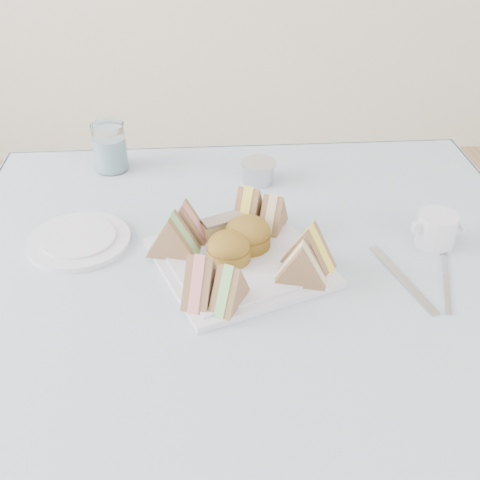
{
  "coord_description": "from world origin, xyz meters",
  "views": [
    {
      "loc": [
        -0.08,
        -0.75,
        1.34
      ],
      "look_at": [
        -0.02,
        0.05,
        0.8
      ],
      "focal_mm": 45.0,
      "sensor_mm": 36.0,
      "label": 1
    }
  ],
  "objects": [
    {
      "name": "sandwich_br_a",
      "position": [
        0.04,
        0.14,
        0.79
      ],
      "size": [
        0.06,
        0.08,
        0.07
      ],
      "primitive_type": null,
      "rotation": [
        0.0,
        0.0,
        -1.99
      ],
      "color": "brown",
      "rests_on": "serving_plate"
    },
    {
      "name": "sandwich_bl_b",
      "position": [
        -0.11,
        0.11,
        0.8
      ],
      "size": [
        0.09,
        0.06,
        0.07
      ],
      "primitive_type": null,
      "rotation": [
        0.0,
        0.0,
        2.88
      ],
      "color": "brown",
      "rests_on": "serving_plate"
    },
    {
      "name": "pastry_slice",
      "position": [
        -0.04,
        0.12,
        0.78
      ],
      "size": [
        0.08,
        0.06,
        0.04
      ],
      "primitive_type": "cube",
      "rotation": [
        0.0,
        0.0,
        0.41
      ],
      "color": "beige",
      "rests_on": "serving_plate"
    },
    {
      "name": "water_glass",
      "position": [
        -0.27,
        0.41,
        0.8
      ],
      "size": [
        0.09,
        0.09,
        0.1
      ],
      "primitive_type": "cylinder",
      "rotation": [
        0.0,
        0.0,
        0.36
      ],
      "color": "white",
      "rests_on": "tablecloth"
    },
    {
      "name": "scone_left",
      "position": [
        -0.04,
        0.05,
        0.78
      ],
      "size": [
        0.09,
        0.09,
        0.05
      ],
      "primitive_type": "cylinder",
      "rotation": [
        0.0,
        0.0,
        0.29
      ],
      "color": "olive",
      "rests_on": "serving_plate"
    },
    {
      "name": "sandwich_fl_b",
      "position": [
        -0.04,
        -0.06,
        0.79
      ],
      "size": [
        0.07,
        0.08,
        0.07
      ],
      "primitive_type": null,
      "rotation": [
        0.0,
        0.0,
        1.08
      ],
      "color": "brown",
      "rests_on": "serving_plate"
    },
    {
      "name": "creamer_jug",
      "position": [
        0.32,
        0.09,
        0.78
      ],
      "size": [
        0.08,
        0.08,
        0.06
      ],
      "primitive_type": "cylinder",
      "rotation": [
        0.0,
        0.0,
        0.21
      ],
      "color": "silver",
      "rests_on": "tablecloth"
    },
    {
      "name": "sandwich_br_b",
      "position": [
        0.0,
        0.16,
        0.8
      ],
      "size": [
        0.07,
        0.09,
        0.07
      ],
      "primitive_type": null,
      "rotation": [
        0.0,
        0.0,
        -1.99
      ],
      "color": "brown",
      "rests_on": "serving_plate"
    },
    {
      "name": "fork",
      "position": [
        0.3,
        -0.02,
        0.75
      ],
      "size": [
        0.06,
        0.15,
        0.0
      ],
      "primitive_type": "cube",
      "rotation": [
        0.0,
        0.0,
        -0.3
      ],
      "color": "#B7B8BC",
      "rests_on": "tablecloth"
    },
    {
      "name": "sandwich_bl_a",
      "position": [
        -0.13,
        0.07,
        0.8
      ],
      "size": [
        0.1,
        0.06,
        0.08
      ],
      "primitive_type": null,
      "rotation": [
        0.0,
        0.0,
        2.89
      ],
      "color": "brown",
      "rests_on": "serving_plate"
    },
    {
      "name": "side_plate",
      "position": [
        -0.3,
        0.13,
        0.75
      ],
      "size": [
        0.19,
        0.19,
        0.01
      ],
      "primitive_type": "cylinder",
      "rotation": [
        0.0,
        0.0,
        0.06
      ],
      "color": "silver",
      "rests_on": "tablecloth"
    },
    {
      "name": "sandwich_fr_a",
      "position": [
        0.09,
        0.03,
        0.8
      ],
      "size": [
        0.09,
        0.08,
        0.08
      ],
      "primitive_type": null,
      "rotation": [
        0.0,
        0.0,
        -0.57
      ],
      "color": "brown",
      "rests_on": "serving_plate"
    },
    {
      "name": "sandwich_fr_b",
      "position": [
        0.07,
        -0.01,
        0.79
      ],
      "size": [
        0.09,
        0.06,
        0.07
      ],
      "primitive_type": null,
      "rotation": [
        0.0,
        0.0,
        -0.27
      ],
      "color": "brown",
      "rests_on": "serving_plate"
    },
    {
      "name": "sandwich_fl_a",
      "position": [
        -0.09,
        -0.04,
        0.8
      ],
      "size": [
        0.07,
        0.09,
        0.08
      ],
      "primitive_type": null,
      "rotation": [
        0.0,
        0.0,
        1.24
      ],
      "color": "brown",
      "rests_on": "serving_plate"
    },
    {
      "name": "serving_plate",
      "position": [
        -0.02,
        0.05,
        0.75
      ],
      "size": [
        0.33,
        0.33,
        0.01
      ],
      "primitive_type": "cube",
      "rotation": [
        0.0,
        0.0,
        0.37
      ],
      "color": "silver",
      "rests_on": "tablecloth"
    },
    {
      "name": "scone_right",
      "position": [
        -0.01,
        0.09,
        0.78
      ],
      "size": [
        0.11,
        0.11,
        0.05
      ],
      "primitive_type": "cylinder",
      "rotation": [
        0.0,
        0.0,
        0.6
      ],
      "color": "olive",
      "rests_on": "serving_plate"
    },
    {
      "name": "tablecloth",
      "position": [
        0.0,
        0.0,
        0.74
      ],
      "size": [
        1.02,
        1.02,
        0.01
      ],
      "primitive_type": "cube",
      "color": "silver",
      "rests_on": "table"
    },
    {
      "name": "knife",
      "position": [
        0.24,
        -0.01,
        0.75
      ],
      "size": [
        0.06,
        0.18,
        0.0
      ],
      "primitive_type": "cube",
      "rotation": [
        0.0,
        0.0,
        0.26
      ],
      "color": "#B7B8BC",
      "rests_on": "tablecloth"
    },
    {
      "name": "tea_strainer",
      "position": [
        0.04,
        0.34,
        0.77
      ],
      "size": [
        0.07,
        0.07,
        0.04
      ],
      "primitive_type": "cylinder",
      "rotation": [
        0.0,
        0.0,
        0.0
      ],
      "color": "#B7B8BC",
      "rests_on": "tablecloth"
    },
    {
      "name": "table",
      "position": [
        0.0,
        0.0,
        0.37
      ],
      "size": [
        0.9,
        0.9,
        0.74
      ],
      "primitive_type": "cube",
      "color": "brown",
      "rests_on": "floor"
    }
  ]
}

